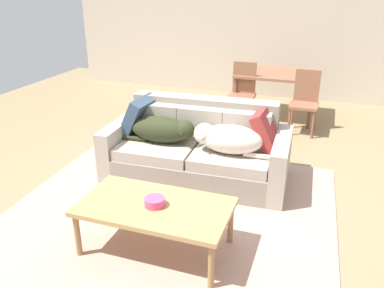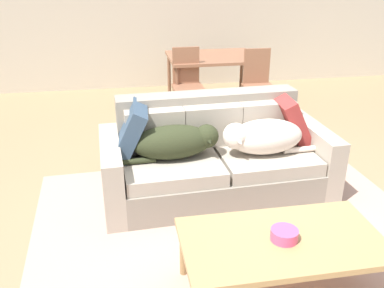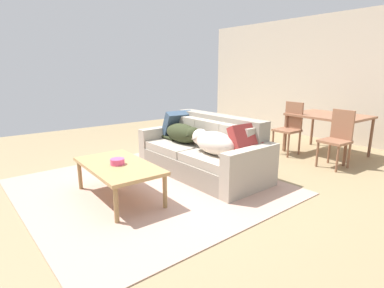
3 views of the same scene
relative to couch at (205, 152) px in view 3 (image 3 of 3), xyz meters
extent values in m
plane|color=#8F7955|center=(0.18, -0.29, -0.33)|extent=(10.00, 10.00, 0.00)
cube|color=beige|center=(0.18, 3.71, 1.02)|extent=(8.00, 0.12, 2.70)
cube|color=tan|center=(0.00, -0.97, -0.32)|extent=(3.29, 3.21, 0.01)
cube|color=gray|center=(0.00, -0.07, -0.18)|extent=(1.76, 1.03, 0.30)
cube|color=#A69B8B|center=(-0.43, -0.09, 0.04)|extent=(0.87, 0.95, 0.12)
cube|color=#A69B8B|center=(0.43, -0.05, 0.04)|extent=(0.87, 0.95, 0.12)
cube|color=gray|center=(-0.01, 0.29, 0.32)|extent=(1.73, 0.31, 0.45)
cube|color=#A69B8B|center=(-0.54, 0.07, 0.28)|extent=(0.53, 0.18, 0.37)
cube|color=#A69B8B|center=(0.00, 0.10, 0.28)|extent=(0.53, 0.18, 0.37)
cube|color=#A69B8B|center=(0.53, 0.12, 0.28)|extent=(0.53, 0.18, 0.37)
cube|color=#A69B8B|center=(-0.94, -0.11, -0.03)|extent=(0.21, 0.96, 0.59)
cube|color=#A69B8B|center=(0.95, -0.03, -0.03)|extent=(0.21, 0.96, 0.59)
ellipsoid|color=#2C321C|center=(-0.41, -0.13, 0.25)|extent=(0.72, 0.35, 0.30)
sphere|color=#2C321C|center=(-0.11, -0.14, 0.28)|extent=(0.21, 0.21, 0.21)
cone|color=black|center=(-0.10, -0.23, 0.27)|extent=(0.10, 0.12, 0.09)
cylinder|color=#2C321C|center=(-0.72, -0.21, 0.13)|extent=(0.32, 0.06, 0.05)
ellipsoid|color=beige|center=(0.42, -0.17, 0.25)|extent=(0.69, 0.38, 0.31)
sphere|color=beige|center=(0.14, -0.20, 0.29)|extent=(0.23, 0.23, 0.23)
cone|color=#AA9B8E|center=(0.14, -0.30, 0.28)|extent=(0.11, 0.13, 0.10)
cylinder|color=beige|center=(0.73, -0.23, 0.13)|extent=(0.31, 0.06, 0.05)
cube|color=#35495E|center=(-0.76, 0.02, 0.31)|extent=(0.36, 0.50, 0.49)
cube|color=maroon|center=(0.76, 0.08, 0.30)|extent=(0.33, 0.47, 0.46)
cube|color=tan|center=(0.10, -1.44, 0.09)|extent=(1.25, 0.69, 0.04)
cylinder|color=olive|center=(-0.48, -1.73, -0.13)|extent=(0.05, 0.05, 0.40)
cylinder|color=olive|center=(0.68, -1.73, -0.13)|extent=(0.05, 0.05, 0.40)
cylinder|color=olive|center=(-0.48, -1.14, -0.13)|extent=(0.05, 0.05, 0.40)
cylinder|color=olive|center=(0.68, -1.14, -0.13)|extent=(0.05, 0.05, 0.40)
cylinder|color=#EA4C7F|center=(0.10, -1.45, 0.15)|extent=(0.17, 0.17, 0.07)
cube|color=#8C5B41|center=(0.53, 2.49, 0.40)|extent=(1.26, 0.99, 0.04)
cylinder|color=brown|center=(-0.05, 2.04, 0.03)|extent=(0.05, 0.05, 0.70)
cylinder|color=brown|center=(1.11, 2.04, 0.03)|extent=(0.05, 0.05, 0.70)
cylinder|color=brown|center=(-0.05, 2.93, 0.03)|extent=(0.05, 0.05, 0.70)
cylinder|color=brown|center=(1.11, 2.93, 0.03)|extent=(0.05, 0.05, 0.70)
cube|color=#8C5B41|center=(0.07, 1.89, 0.12)|extent=(0.40, 0.40, 0.04)
cube|color=#8C5B41|center=(0.07, 2.07, 0.39)|extent=(0.36, 0.04, 0.49)
cylinder|color=brown|center=(-0.10, 1.72, -0.11)|extent=(0.04, 0.04, 0.43)
cylinder|color=brown|center=(0.24, 1.73, -0.11)|extent=(0.04, 0.04, 0.43)
cylinder|color=brown|center=(-0.10, 2.06, -0.11)|extent=(0.04, 0.04, 0.43)
cylinder|color=brown|center=(0.24, 2.07, -0.11)|extent=(0.04, 0.04, 0.43)
cube|color=#8C5B41|center=(1.03, 1.82, 0.10)|extent=(0.41, 0.41, 0.04)
cube|color=#8C5B41|center=(1.04, 2.00, 0.36)|extent=(0.36, 0.05, 0.47)
cylinder|color=brown|center=(0.86, 1.65, -0.12)|extent=(0.04, 0.04, 0.41)
cylinder|color=brown|center=(1.20, 1.64, -0.12)|extent=(0.04, 0.04, 0.41)
cylinder|color=brown|center=(0.87, 1.99, -0.12)|extent=(0.04, 0.04, 0.41)
cylinder|color=brown|center=(1.21, 1.98, -0.12)|extent=(0.04, 0.04, 0.41)
camera|label=1|loc=(1.31, -3.99, 1.84)|focal=37.09mm
camera|label=2|loc=(-0.83, -3.46, 1.69)|focal=39.62mm
camera|label=3|loc=(3.45, -2.86, 1.23)|focal=28.80mm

